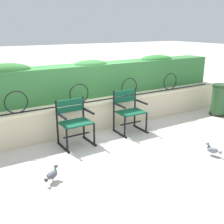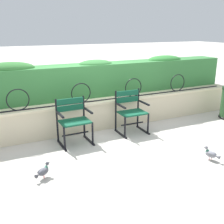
% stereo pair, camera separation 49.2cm
% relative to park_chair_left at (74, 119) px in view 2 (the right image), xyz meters
% --- Properties ---
extents(ground_plane, '(60.00, 60.00, 0.00)m').
position_rel_park_chair_left_xyz_m(ground_plane, '(0.74, -0.21, -0.46)').
color(ground_plane, '#BCB7AD').
extents(stone_wall, '(7.23, 0.41, 0.63)m').
position_rel_park_chair_left_xyz_m(stone_wall, '(0.74, 0.52, -0.14)').
color(stone_wall, beige).
rests_on(stone_wall, ground).
extents(iron_arch_fence, '(6.70, 0.02, 0.42)m').
position_rel_park_chair_left_xyz_m(iron_arch_fence, '(0.40, 0.44, 0.35)').
color(iron_arch_fence, black).
rests_on(iron_arch_fence, stone_wall).
extents(hedge_row, '(7.09, 0.59, 0.85)m').
position_rel_park_chair_left_xyz_m(hedge_row, '(0.73, 0.99, 0.56)').
color(hedge_row, '#387A3D').
rests_on(hedge_row, stone_wall).
extents(park_chair_left, '(0.59, 0.53, 0.85)m').
position_rel_park_chair_left_xyz_m(park_chair_left, '(0.00, 0.00, 0.00)').
color(park_chair_left, '#0F4C33').
rests_on(park_chair_left, ground).
extents(park_chair_right, '(0.59, 0.53, 0.88)m').
position_rel_park_chair_left_xyz_m(park_chair_right, '(1.25, 0.02, 0.01)').
color(park_chair_right, '#0F4C33').
rests_on(park_chair_right, ground).
extents(pigeon_near_chairs, '(0.26, 0.21, 0.22)m').
position_rel_park_chair_left_xyz_m(pigeon_near_chairs, '(-0.82, -1.06, -0.35)').
color(pigeon_near_chairs, '#5B5B66').
rests_on(pigeon_near_chairs, ground).
extents(pigeon_far_side, '(0.15, 0.29, 0.22)m').
position_rel_park_chair_left_xyz_m(pigeon_far_side, '(1.81, -1.71, -0.35)').
color(pigeon_far_side, gray).
rests_on(pigeon_far_side, ground).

